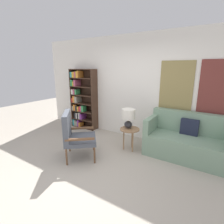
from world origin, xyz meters
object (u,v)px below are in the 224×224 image
Objects in this scene: bookshelf at (81,100)px; side_table at (130,131)px; armchair at (74,133)px; couch at (187,141)px; table_lamp at (128,116)px.

bookshelf is 3.51× the size of side_table.
couch is (1.99, 1.34, -0.20)m from armchair.
bookshelf is 3.27m from couch.
table_lamp is (-0.06, 0.03, 0.35)m from side_table.
armchair is 1.92× the size of side_table.
side_table is at bearing -161.62° from couch.
table_lamp is at bearing -163.50° from couch.
bookshelf reaches higher than armchair.
side_table is at bearing 49.50° from armchair.
armchair is 0.60× the size of couch.
table_lamp is (0.76, 0.98, 0.25)m from armchair.
bookshelf reaches higher than side_table.
table_lamp is at bearing -17.05° from bookshelf.
couch is at bearing 34.01° from armchair.
bookshelf is 4.09× the size of table_lamp.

